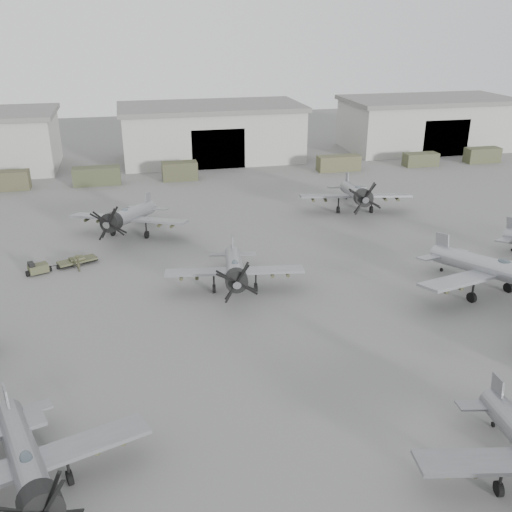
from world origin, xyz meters
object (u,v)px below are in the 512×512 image
at_px(aircraft_extra_224, 26,464).
at_px(aircraft_far_1, 356,194).
at_px(aircraft_mid_2, 496,270).
at_px(aircraft_far_0, 128,216).
at_px(ground_crew, 78,263).
at_px(aircraft_mid_1, 235,269).
at_px(tug_trailer, 53,265).

bearing_deg(aircraft_extra_224, aircraft_far_1, 31.78).
relative_size(aircraft_far_1, aircraft_extra_224, 1.11).
bearing_deg(aircraft_mid_2, aircraft_far_0, 130.93).
xyz_separation_m(aircraft_far_1, aircraft_extra_224, (-31.56, -37.43, -0.21)).
bearing_deg(ground_crew, aircraft_mid_2, -124.60).
bearing_deg(aircraft_far_1, aircraft_mid_1, -124.51).
xyz_separation_m(aircraft_mid_1, aircraft_far_1, (17.83, 17.55, 0.26)).
xyz_separation_m(aircraft_extra_224, tug_trailer, (-1.65, 28.05, -1.72)).
relative_size(aircraft_mid_1, ground_crew, 7.28).
xyz_separation_m(aircraft_mid_1, ground_crew, (-13.10, 7.40, -1.32)).
bearing_deg(aircraft_far_1, ground_crew, -150.88).
bearing_deg(aircraft_mid_2, aircraft_far_1, 83.52).
height_order(aircraft_far_0, aircraft_extra_224, aircraft_far_0).
bearing_deg(aircraft_extra_224, ground_crew, 70.57).
bearing_deg(tug_trailer, aircraft_mid_2, -42.94).
relative_size(aircraft_mid_1, aircraft_extra_224, 0.99).
height_order(aircraft_mid_1, ground_crew, aircraft_mid_1).
xyz_separation_m(aircraft_extra_224, ground_crew, (0.64, 27.28, -1.37)).
height_order(aircraft_mid_2, tug_trailer, aircraft_mid_2).
xyz_separation_m(aircraft_mid_1, aircraft_extra_224, (-13.73, -19.88, 0.05)).
height_order(aircraft_mid_1, aircraft_extra_224, aircraft_extra_224).
distance_m(aircraft_mid_2, tug_trailer, 38.53).
bearing_deg(tug_trailer, aircraft_far_1, -6.04).
bearing_deg(aircraft_mid_1, aircraft_far_1, 53.07).
distance_m(aircraft_far_0, aircraft_far_1, 26.35).
relative_size(aircraft_mid_1, aircraft_far_0, 0.96).
relative_size(aircraft_mid_1, aircraft_mid_2, 0.85).
relative_size(aircraft_mid_1, aircraft_far_1, 0.89).
relative_size(aircraft_extra_224, ground_crew, 7.38).
height_order(aircraft_extra_224, tug_trailer, aircraft_extra_224).
xyz_separation_m(aircraft_mid_1, tug_trailer, (-15.38, 8.16, -1.66)).
height_order(aircraft_mid_2, aircraft_far_1, aircraft_mid_2).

